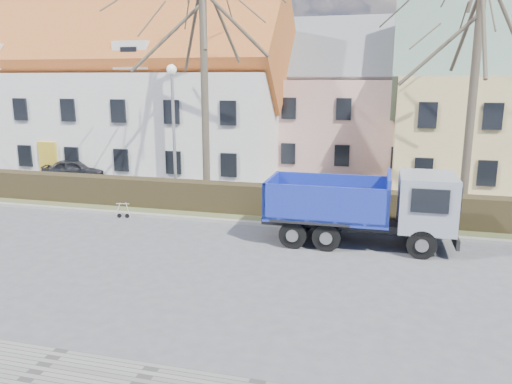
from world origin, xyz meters
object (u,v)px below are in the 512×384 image
(dump_truck, at_px, (352,207))
(cart_frame, at_px, (118,210))
(streetlight, at_px, (174,135))

(dump_truck, distance_m, cart_frame, 10.09)
(dump_truck, relative_size, cart_frame, 8.59)
(cart_frame, bearing_deg, streetlight, 63.69)
(cart_frame, bearing_deg, dump_truck, -5.00)
(streetlight, height_order, cart_frame, streetlight)
(dump_truck, distance_m, streetlight, 9.55)
(streetlight, bearing_deg, cart_frame, -116.31)
(dump_truck, xyz_separation_m, streetlight, (-8.56, 3.79, 1.92))
(dump_truck, height_order, streetlight, streetlight)
(dump_truck, bearing_deg, cart_frame, 174.33)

